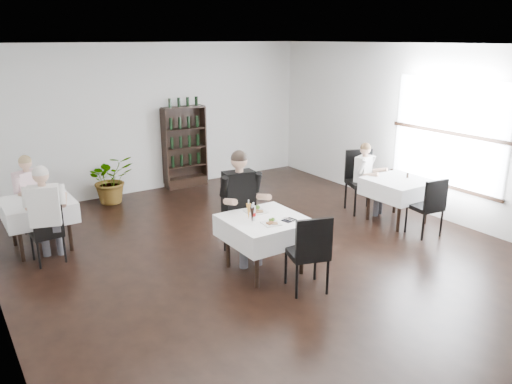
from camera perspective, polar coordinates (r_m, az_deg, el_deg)
room_shell at (r=6.66m, az=3.15°, el=3.40°), size 9.00×9.00×9.00m
window_right at (r=9.13m, az=21.08°, el=6.08°), size 0.06×2.30×1.85m
wine_shelf at (r=10.74m, az=-8.14°, el=5.03°), size 0.90×0.28×1.75m
main_table at (r=6.76m, az=0.98°, el=-4.18°), size 1.03×1.03×0.77m
left_table at (r=8.16m, az=-23.61°, el=-1.88°), size 0.98×0.98×0.77m
right_table at (r=8.91m, az=15.97°, el=0.47°), size 0.98×0.98×0.77m
potted_tree at (r=10.04m, az=-16.25°, el=1.44°), size 0.86×0.75×0.95m
main_chair_far at (r=7.41m, az=-1.59°, el=-1.91°), size 0.57×0.58×1.15m
main_chair_near at (r=6.24m, az=6.15°, el=-6.51°), size 0.59×0.60×1.03m
left_chair_far at (r=8.84m, az=-23.76°, el=-0.81°), size 0.56×0.56×1.00m
left_chair_near at (r=7.61m, az=-22.75°, el=-4.02°), size 0.42×0.43×0.89m
right_chair_far at (r=9.36m, az=11.89°, el=1.72°), size 0.66×0.67×1.12m
right_chair_near at (r=8.42m, az=19.18°, el=-1.24°), size 0.50×0.51×0.98m
diner_main at (r=7.05m, az=-1.65°, el=-0.65°), size 0.64×0.66×1.60m
diner_left_far at (r=8.61m, az=-24.28°, el=0.14°), size 0.60×0.63×1.35m
diner_left_near at (r=7.50m, az=-22.92°, el=-1.60°), size 0.61×0.65×1.46m
diner_right_far at (r=9.24m, az=12.58°, el=2.18°), size 0.56×0.60×1.29m
plate_far at (r=6.92m, az=0.00°, el=-2.18°), size 0.28×0.28×0.08m
plate_near at (r=6.50m, az=1.79°, el=-3.55°), size 0.25×0.25×0.07m
pilsner_dark at (r=6.51m, az=-0.44°, el=-2.64°), size 0.06×0.06×0.26m
pilsner_lager at (r=6.62m, az=-0.85°, el=-2.23°), size 0.06×0.06×0.28m
coke_bottle at (r=6.60m, az=-0.30°, el=-2.43°), size 0.06×0.06×0.25m
napkin_cutlery at (r=6.64m, az=3.79°, el=-3.20°), size 0.20×0.19×0.02m
pepper_mill at (r=9.00m, az=16.94°, el=1.86°), size 0.04×0.04×0.09m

